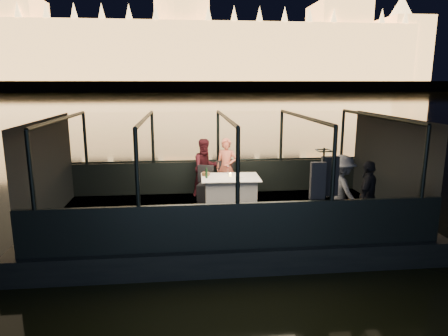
{
  "coord_description": "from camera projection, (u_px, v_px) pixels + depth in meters",
  "views": [
    {
      "loc": [
        -0.99,
        -9.0,
        3.59
      ],
      "look_at": [
        0.0,
        0.4,
        1.55
      ],
      "focal_mm": 32.0,
      "sensor_mm": 36.0,
      "label": 1
    }
  ],
  "objects": [
    {
      "name": "passenger_dark",
      "position": [
        368.0,
        193.0,
        8.23
      ],
      "size": [
        0.87,
        0.93,
        1.53
      ],
      "primitive_type": "imported",
      "rotation": [
        0.0,
        0.0,
        4.01
      ],
      "color": "black",
      "rests_on": "boat_deck"
    },
    {
      "name": "chair_port_right",
      "position": [
        226.0,
        182.0,
        10.79
      ],
      "size": [
        0.5,
        0.5,
        0.98
      ],
      "primitive_type": "cube",
      "rotation": [
        0.0,
        0.0,
        -0.1
      ],
      "color": "black",
      "rests_on": "boat_deck"
    },
    {
      "name": "chair_port_left",
      "position": [
        206.0,
        184.0,
        10.5
      ],
      "size": [
        0.53,
        0.53,
        0.92
      ],
      "primitive_type": "cube",
      "rotation": [
        0.0,
        0.0,
        -0.28
      ],
      "color": "black",
      "rests_on": "boat_deck"
    },
    {
      "name": "wine_bottle",
      "position": [
        206.0,
        172.0,
        9.83
      ],
      "size": [
        0.06,
        0.06,
        0.27
      ],
      "primitive_type": "cylinder",
      "rotation": [
        0.0,
        0.0,
        0.03
      ],
      "color": "#123319",
      "rests_on": "dining_table_central"
    },
    {
      "name": "end_wall_aft",
      "position": [
        390.0,
        164.0,
        9.66
      ],
      "size": [
        0.02,
        4.0,
        2.3
      ],
      "primitive_type": null,
      "color": "black",
      "rests_on": "boat_deck"
    },
    {
      "name": "amber_candle",
      "position": [
        230.0,
        175.0,
        10.04
      ],
      "size": [
        0.07,
        0.07,
        0.08
      ],
      "primitive_type": "cylinder",
      "rotation": [
        0.0,
        0.0,
        -0.26
      ],
      "color": "yellow",
      "rests_on": "dining_table_central"
    },
    {
      "name": "end_wall_fore",
      "position": [
        47.0,
        171.0,
        8.85
      ],
      "size": [
        0.02,
        4.0,
        2.3
      ],
      "primitive_type": null,
      "color": "black",
      "rests_on": "boat_deck"
    },
    {
      "name": "person_man_maroon",
      "position": [
        206.0,
        169.0,
        10.91
      ],
      "size": [
        0.92,
        0.81,
        1.59
      ],
      "primitive_type": "imported",
      "rotation": [
        0.0,
        0.0,
        0.33
      ],
      "color": "#401219",
      "rests_on": "boat_deck"
    },
    {
      "name": "bread_basket",
      "position": [
        206.0,
        174.0,
        10.12
      ],
      "size": [
        0.23,
        0.23,
        0.08
      ],
      "primitive_type": "cylinder",
      "rotation": [
        0.0,
        0.0,
        0.14
      ],
      "color": "brown",
      "rests_on": "dining_table_central"
    },
    {
      "name": "river_water",
      "position": [
        186.0,
        99.0,
        87.38
      ],
      "size": [
        500.0,
        500.0,
        0.0
      ],
      "primitive_type": "plane",
      "color": "black",
      "rests_on": "ground"
    },
    {
      "name": "canopy_ribs",
      "position": [
        226.0,
        167.0,
        9.26
      ],
      "size": [
        8.0,
        4.0,
        2.3
      ],
      "primitive_type": null,
      "color": "black",
      "rests_on": "boat_deck"
    },
    {
      "name": "dining_table_central",
      "position": [
        230.0,
        192.0,
        10.05
      ],
      "size": [
        1.48,
        1.1,
        0.77
      ],
      "primitive_type": "cube",
      "rotation": [
        0.0,
        0.0,
        -0.03
      ],
      "color": "silver",
      "rests_on": "boat_deck"
    },
    {
      "name": "parliament_building",
      "position": [
        182.0,
        23.0,
        173.62
      ],
      "size": [
        220.0,
        32.0,
        60.0
      ],
      "primitive_type": null,
      "color": "#F2D18C",
      "rests_on": "embankment"
    },
    {
      "name": "coat_stand",
      "position": [
        322.0,
        197.0,
        7.78
      ],
      "size": [
        0.61,
        0.54,
        1.87
      ],
      "primitive_type": null,
      "rotation": [
        0.0,
        0.0,
        0.28
      ],
      "color": "black",
      "rests_on": "boat_deck"
    },
    {
      "name": "cabin_glass_starboard",
      "position": [
        238.0,
        166.0,
        7.22
      ],
      "size": [
        8.0,
        0.02,
        1.4
      ],
      "primitive_type": null,
      "color": "#99B2B2",
      "rests_on": "gunwale_starboard"
    },
    {
      "name": "boat_deck",
      "position": [
        226.0,
        215.0,
        9.5
      ],
      "size": [
        8.0,
        4.0,
        0.04
      ],
      "primitive_type": "cube",
      "color": "black",
      "rests_on": "boat_hull"
    },
    {
      "name": "plate_far",
      "position": [
        207.0,
        175.0,
        10.19
      ],
      "size": [
        0.3,
        0.3,
        0.02
      ],
      "primitive_type": "cylinder",
      "rotation": [
        0.0,
        0.0,
        -0.27
      ],
      "color": "white",
      "rests_on": "dining_table_central"
    },
    {
      "name": "wine_glass_red",
      "position": [
        228.0,
        170.0,
        10.31
      ],
      "size": [
        0.08,
        0.08,
        0.21
      ],
      "primitive_type": null,
      "rotation": [
        0.0,
        0.0,
        0.08
      ],
      "color": "silver",
      "rests_on": "dining_table_central"
    },
    {
      "name": "plate_near",
      "position": [
        239.0,
        177.0,
        9.96
      ],
      "size": [
        0.25,
        0.25,
        0.02
      ],
      "primitive_type": "cylinder",
      "rotation": [
        0.0,
        0.0,
        0.04
      ],
      "color": "white",
      "rests_on": "dining_table_central"
    },
    {
      "name": "gunwale_port",
      "position": [
        218.0,
        177.0,
        11.35
      ],
      "size": [
        8.0,
        0.08,
        0.9
      ],
      "primitive_type": "cube",
      "color": "black",
      "rests_on": "boat_deck"
    },
    {
      "name": "person_woman_coral",
      "position": [
        226.0,
        170.0,
        10.9
      ],
      "size": [
        0.68,
        0.56,
        1.61
      ],
      "primitive_type": "imported",
      "rotation": [
        0.0,
        0.0,
        -0.35
      ],
      "color": "#E06E51",
      "rests_on": "boat_deck"
    },
    {
      "name": "wine_glass_white",
      "position": [
        206.0,
        174.0,
        9.86
      ],
      "size": [
        0.08,
        0.08,
        0.2
      ],
      "primitive_type": null,
      "rotation": [
        0.0,
        0.0,
        -0.27
      ],
      "color": "white",
      "rests_on": "dining_table_central"
    },
    {
      "name": "cabin_glass_port",
      "position": [
        218.0,
        137.0,
        11.11
      ],
      "size": [
        8.0,
        0.02,
        1.4
      ],
      "primitive_type": null,
      "color": "#99B2B2",
      "rests_on": "gunwale_port"
    },
    {
      "name": "embankment",
      "position": [
        183.0,
        87.0,
        213.55
      ],
      "size": [
        400.0,
        140.0,
        6.0
      ],
      "primitive_type": "cube",
      "color": "#423D33",
      "rests_on": "ground"
    },
    {
      "name": "boat_hull",
      "position": [
        226.0,
        234.0,
        9.6
      ],
      "size": [
        8.6,
        4.4,
        1.0
      ],
      "primitive_type": "cube",
      "color": "black",
      "rests_on": "river_water"
    },
    {
      "name": "gunwale_starboard",
      "position": [
        237.0,
        226.0,
        7.46
      ],
      "size": [
        8.0,
        0.08,
        0.9
      ],
      "primitive_type": "cube",
      "color": "black",
      "rests_on": "boat_deck"
    },
    {
      "name": "passenger_stripe",
      "position": [
        341.0,
        188.0,
        8.63
      ],
      "size": [
        0.84,
        1.14,
        1.57
      ],
      "primitive_type": "imported",
      "rotation": [
        0.0,
        0.0,
        1.86
      ],
      "color": "silver",
      "rests_on": "boat_deck"
    },
    {
      "name": "cabin_roof_glass",
      "position": [
        226.0,
        118.0,
        9.01
      ],
      "size": [
        8.0,
        4.0,
        0.02
      ],
      "primitive_type": null,
      "color": "#99B2B2",
      "rests_on": "boat_deck"
    }
  ]
}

